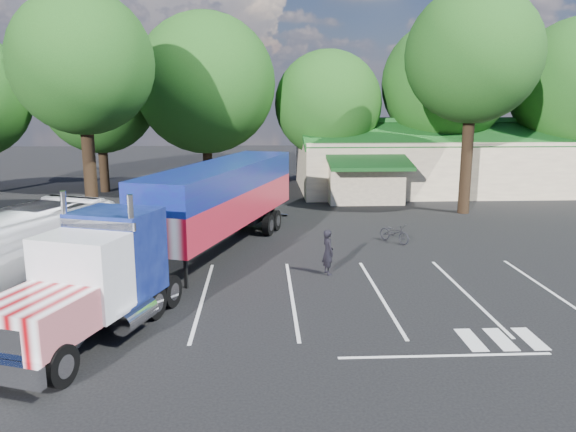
{
  "coord_description": "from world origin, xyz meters",
  "views": [
    {
      "loc": [
        -1.06,
        -25.22,
        7.02
      ],
      "look_at": [
        0.08,
        -1.41,
        2.0
      ],
      "focal_mm": 35.0,
      "sensor_mm": 36.0,
      "label": 1
    }
  ],
  "objects_px": {
    "semi_truck": "(198,211)",
    "woman": "(328,252)",
    "bicycle": "(394,233)",
    "silver_sedan": "(443,187)"
  },
  "relations": [
    {
      "from": "semi_truck",
      "to": "woman",
      "type": "height_order",
      "value": "semi_truck"
    },
    {
      "from": "semi_truck",
      "to": "bicycle",
      "type": "bearing_deg",
      "value": 40.69
    },
    {
      "from": "semi_truck",
      "to": "bicycle",
      "type": "xyz_separation_m",
      "value": [
        9.21,
        3.64,
        -1.93
      ]
    },
    {
      "from": "woman",
      "to": "silver_sedan",
      "type": "relative_size",
      "value": 0.41
    },
    {
      "from": "semi_truck",
      "to": "bicycle",
      "type": "height_order",
      "value": "semi_truck"
    },
    {
      "from": "semi_truck",
      "to": "bicycle",
      "type": "relative_size",
      "value": 10.82
    },
    {
      "from": "woman",
      "to": "silver_sedan",
      "type": "height_order",
      "value": "woman"
    },
    {
      "from": "bicycle",
      "to": "silver_sedan",
      "type": "height_order",
      "value": "silver_sedan"
    },
    {
      "from": "semi_truck",
      "to": "woman",
      "type": "bearing_deg",
      "value": 5.34
    },
    {
      "from": "semi_truck",
      "to": "woman",
      "type": "distance_m",
      "value": 5.66
    }
  ]
}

